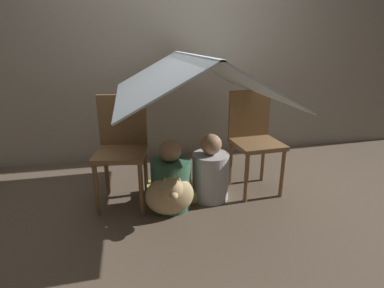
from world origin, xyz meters
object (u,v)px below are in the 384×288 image
object	(u,v)px
person_front	(171,180)
dog	(170,194)
chair_left	(122,145)
chair_right	(254,136)
person_second	(211,173)

from	to	relation	value
person_front	dog	size ratio (longest dim) A/B	1.47
dog	chair_left	bearing A→B (deg)	136.08
chair_right	person_second	bearing A→B (deg)	-167.91
chair_left	person_front	distance (m)	0.49
chair_left	person_front	world-z (taller)	chair_left
person_front	person_second	distance (m)	0.36
chair_right	dog	bearing A→B (deg)	-161.55
person_second	dog	distance (m)	0.43
chair_left	person_second	bearing A→B (deg)	-0.28
person_front	person_second	world-z (taller)	person_second
chair_left	chair_right	bearing A→B (deg)	9.36
chair_left	chair_right	size ratio (longest dim) A/B	1.00
chair_left	dog	distance (m)	0.57
chair_right	person_front	xyz separation A→B (m)	(-0.78, -0.20, -0.26)
chair_right	dog	xyz separation A→B (m)	(-0.80, -0.33, -0.31)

